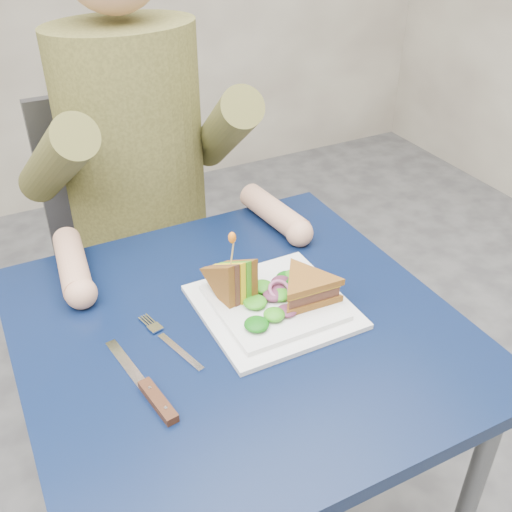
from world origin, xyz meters
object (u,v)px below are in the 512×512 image
chair (135,237)px  fork (171,343)px  plate (273,305)px  knife (152,394)px  sandwich_flat (307,288)px  sandwich_upright (233,281)px  table (239,358)px  diner (132,122)px

chair → fork: (-0.12, -0.66, 0.19)m
fork → chair: bearing=79.4°
plate → knife: bearing=-158.8°
sandwich_flat → knife: sandwich_flat is taller
plate → fork: bearing=-178.4°
chair → knife: size_ratio=4.21×
chair → sandwich_upright: (0.02, -0.61, 0.24)m
table → chair: chair is taller
sandwich_upright → knife: bearing=-144.6°
diner → knife: diner is taller
diner → sandwich_flat: 0.60m
diner → fork: diner is taller
knife → chair: bearing=75.9°
table → diner: (-0.00, 0.56, 0.26)m
table → chair: bearing=90.0°
sandwich_flat → sandwich_upright: bearing=148.4°
sandwich_flat → sandwich_upright: (-0.11, 0.07, 0.01)m
plate → knife: plate is taller
sandwich_flat → fork: sandwich_flat is taller
sandwich_flat → knife: 0.34m
plate → chair: bearing=96.6°
chair → sandwich_flat: (0.13, -0.68, 0.23)m
table → knife: bearing=-154.3°
chair → sandwich_flat: chair is taller
fork → knife: (-0.07, -0.10, 0.00)m
sandwich_flat → table: bearing=174.2°
chair → plate: bearing=-83.4°
chair → sandwich_upright: 0.66m
plate → sandwich_flat: size_ratio=1.87×
sandwich_upright → fork: (-0.14, -0.05, -0.05)m
diner → table: bearing=-90.0°
diner → plate: 0.58m
plate → sandwich_upright: bearing=142.6°
chair → diner: diner is taller
table → chair: size_ratio=0.81×
plate → sandwich_flat: 0.07m
chair → diner: size_ratio=1.25×
plate → sandwich_upright: size_ratio=2.01×
diner → knife: size_ratio=3.37×
chair → table: bearing=-90.0°
sandwich_flat → knife: (-0.32, -0.08, -0.04)m
sandwich_upright → knife: size_ratio=0.58×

